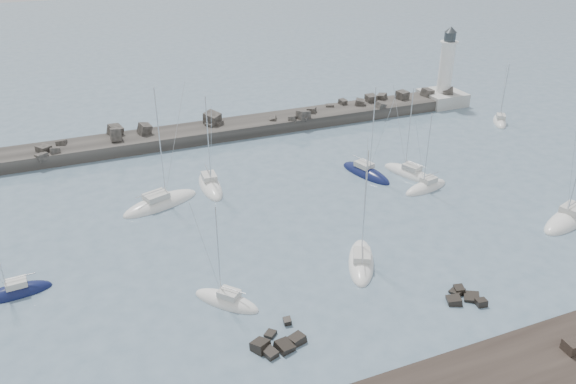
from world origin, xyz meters
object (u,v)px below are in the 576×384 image
object	(u,v)px
sailboat_7	(366,173)
sailboat_5	(210,186)
sailboat_4	(227,301)
sailboat_8	(426,188)
sailboat_9	(409,174)
lighthouse	(443,87)
sailboat_10	(568,220)
sailboat_3	(161,204)
sailboat_2	(15,293)
sailboat_6	(361,262)
sailboat_11	(500,122)

from	to	relation	value
sailboat_7	sailboat_5	bearing A→B (deg)	168.56
sailboat_4	sailboat_8	bearing A→B (deg)	22.47
sailboat_9	lighthouse	bearing A→B (deg)	46.46
sailboat_5	sailboat_10	size ratio (longest dim) A/B	0.87
lighthouse	sailboat_3	xyz separation A→B (m)	(-55.25, -19.52, -2.95)
sailboat_8	sailboat_10	xyz separation A→B (m)	(10.41, -13.15, 0.01)
sailboat_2	sailboat_3	distance (m)	20.30
sailboat_4	sailboat_6	distance (m)	14.52
sailboat_2	sailboat_3	size ratio (longest dim) A/B	0.68
sailboat_6	sailboat_11	xyz separation A→B (m)	(41.76, 27.79, 0.01)
sailboat_3	sailboat_5	world-z (taller)	sailboat_3
sailboat_3	sailboat_6	distance (m)	26.16
sailboat_8	sailboat_3	bearing A→B (deg)	165.15
sailboat_10	sailboat_2	bearing A→B (deg)	171.03
sailboat_5	sailboat_8	bearing A→B (deg)	-23.15
sailboat_4	sailboat_11	world-z (taller)	sailboat_4
sailboat_5	sailboat_11	bearing A→B (deg)	5.73
lighthouse	sailboat_7	size ratio (longest dim) A/B	1.09
sailboat_2	sailboat_5	distance (m)	27.25
lighthouse	sailboat_3	size ratio (longest dim) A/B	0.93
sailboat_9	sailboat_11	xyz separation A→B (m)	(25.49, 11.64, 0.01)
sailboat_2	sailboat_9	xyz separation A→B (m)	(48.77, 8.30, 0.00)
sailboat_7	sailboat_10	xyz separation A→B (m)	(15.43, -19.92, 0.01)
sailboat_5	sailboat_6	bearing A→B (deg)	-66.99
sailboat_10	sailboat_5	bearing A→B (deg)	146.20
sailboat_5	sailboat_11	size ratio (longest dim) A/B	1.26
sailboat_9	sailboat_11	size ratio (longest dim) A/B	1.20
sailboat_9	sailboat_5	bearing A→B (deg)	165.93
sailboat_7	sailboat_11	world-z (taller)	sailboat_7
sailboat_7	sailboat_9	world-z (taller)	sailboat_7
sailboat_6	sailboat_8	bearing A→B (deg)	36.29
sailboat_7	sailboat_10	size ratio (longest dim) A/B	0.86
sailboat_8	sailboat_10	world-z (taller)	sailboat_10
sailboat_3	sailboat_10	size ratio (longest dim) A/B	1.01
sailboat_6	sailboat_10	size ratio (longest dim) A/B	0.85
sailboat_6	sailboat_9	size ratio (longest dim) A/B	1.03
lighthouse	sailboat_11	distance (m)	12.75
lighthouse	sailboat_9	bearing A→B (deg)	-133.54
sailboat_6	sailboat_10	bearing A→B (deg)	-3.13
sailboat_9	sailboat_11	world-z (taller)	sailboat_9
sailboat_2	sailboat_7	size ratio (longest dim) A/B	0.80
sailboat_3	sailboat_8	bearing A→B (deg)	-14.85
sailboat_7	sailboat_8	distance (m)	8.43
sailboat_3	sailboat_9	world-z (taller)	sailboat_3
lighthouse	sailboat_3	distance (m)	58.67
sailboat_4	sailboat_6	xyz separation A→B (m)	(14.50, 0.88, 0.00)
sailboat_8	sailboat_11	distance (m)	30.41
sailboat_3	sailboat_11	distance (m)	58.72
lighthouse	sailboat_7	world-z (taller)	lighthouse
sailboat_6	sailboat_9	world-z (taller)	sailboat_6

